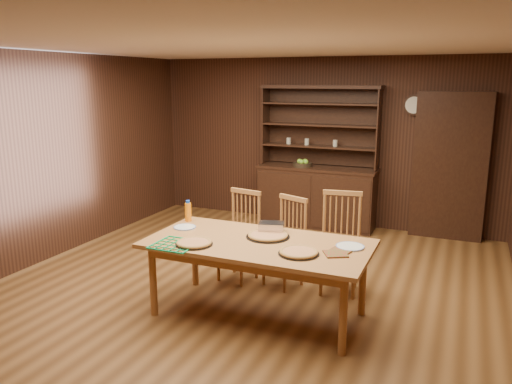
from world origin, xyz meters
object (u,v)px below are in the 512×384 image
at_px(chair_left, 241,232).
at_px(chair_center, 287,238).
at_px(dining_table, 258,249).
at_px(china_hutch, 317,189).
at_px(juice_bottle, 188,211).
at_px(chair_right, 340,238).

xyz_separation_m(chair_left, chair_center, (0.55, 0.04, -0.02)).
height_order(dining_table, chair_left, chair_left).
distance_m(dining_table, chair_left, 0.98).
xyz_separation_m(china_hutch, juice_bottle, (-0.63, -2.83, 0.26)).
bearing_deg(chair_left, chair_center, 15.24).
relative_size(chair_left, juice_bottle, 4.47).
height_order(dining_table, juice_bottle, juice_bottle).
bearing_deg(dining_table, china_hutch, 96.21).
height_order(china_hutch, chair_center, china_hutch).
relative_size(chair_left, chair_right, 0.95).
distance_m(dining_table, chair_center, 0.86).
bearing_deg(china_hutch, chair_center, -81.59).
xyz_separation_m(china_hutch, dining_table, (0.35, -3.19, 0.08)).
bearing_deg(chair_right, china_hutch, 103.29).
bearing_deg(chair_left, chair_right, 16.93).
height_order(chair_left, juice_bottle, chair_left).
bearing_deg(chair_left, china_hutch, 95.83).
height_order(china_hutch, chair_left, china_hutch).
xyz_separation_m(china_hutch, chair_center, (0.35, -2.34, -0.07)).
bearing_deg(dining_table, chair_right, 58.10).
distance_m(chair_center, chair_right, 0.59).
distance_m(dining_table, chair_right, 1.10).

